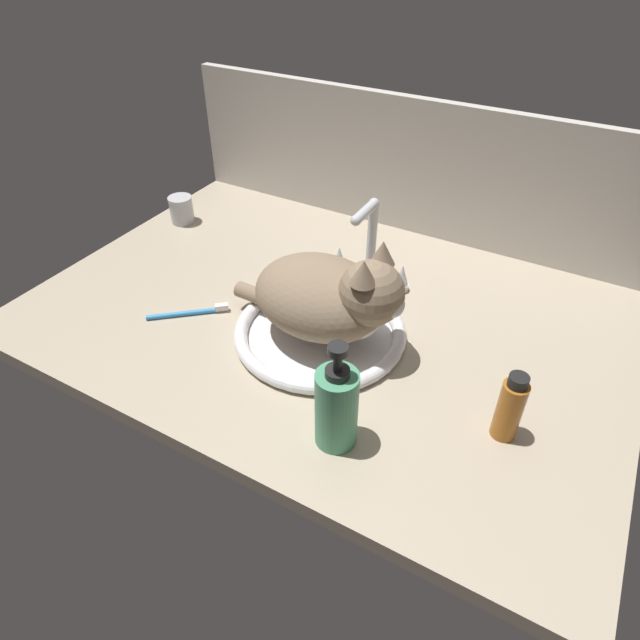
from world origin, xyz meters
TOP-DOWN VIEW (x-y plane):
  - countertop at (0.00, 0.00)cm, footprint 117.90×79.74cm
  - backsplash_wall at (0.00, 41.07)cm, footprint 117.90×2.40cm
  - sink_basin at (2.83, -6.87)cm, footprint 32.91×32.91cm
  - faucet at (2.83, 14.22)cm, footprint 18.17×11.24cm
  - cat at (5.17, -6.93)cm, footprint 35.48×20.42cm
  - amber_bottle at (39.64, -13.42)cm, footprint 4.00×4.00cm
  - metal_jar at (-50.52, 15.77)cm, footprint 6.01×6.01cm
  - soap_pump_bottle at (17.20, -27.32)cm, footprint 6.54×6.54cm
  - toothbrush at (-23.32, -13.95)cm, footprint 13.15×11.37cm

SIDE VIEW (x-z plane):
  - countertop at x=0.00cm, z-range 0.00..3.00cm
  - toothbrush at x=-23.32cm, z-range 2.78..4.48cm
  - sink_basin at x=2.83cm, z-range 2.85..5.46cm
  - metal_jar at x=-50.52cm, z-range 3.02..9.85cm
  - amber_bottle at x=39.64cm, z-range 2.64..15.11cm
  - soap_pump_bottle at x=17.20cm, z-range 0.71..19.92cm
  - faucet at x=2.83cm, z-range 0.76..20.36cm
  - cat at x=5.17cm, z-range 3.47..23.16cm
  - backsplash_wall at x=0.00cm, z-range 0.00..34.97cm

